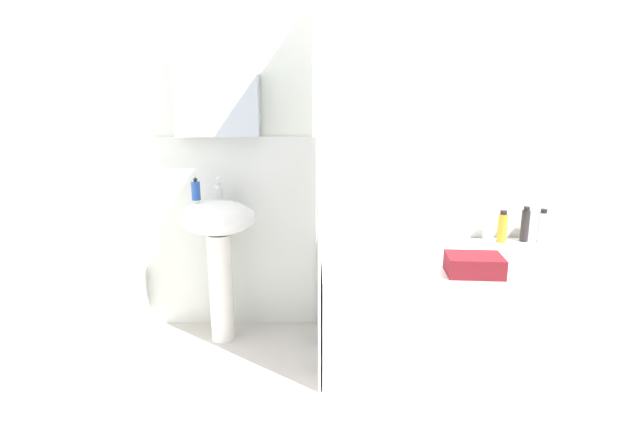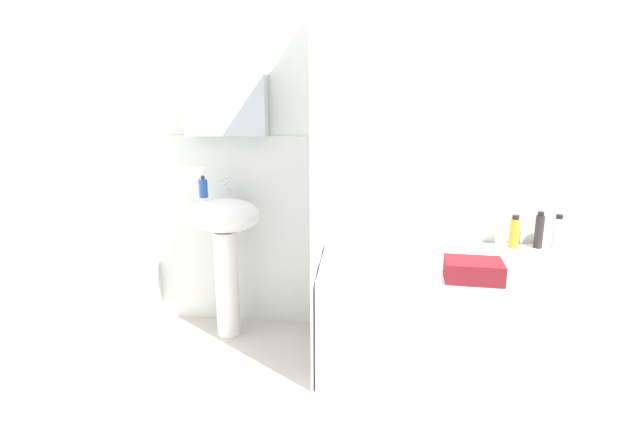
% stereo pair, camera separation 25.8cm
% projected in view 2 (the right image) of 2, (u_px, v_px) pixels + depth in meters
% --- Properties ---
extents(wall_back_tiled, '(3.60, 0.18, 2.40)m').
position_uv_depth(wall_back_tiled, '(391.00, 147.00, 2.91)').
color(wall_back_tiled, silver).
rests_on(wall_back_tiled, ground_plane).
extents(wall_left_tiled, '(0.07, 1.81, 2.40)m').
position_uv_depth(wall_left_tiled, '(57.00, 170.00, 2.15)').
color(wall_left_tiled, silver).
rests_on(wall_left_tiled, ground_plane).
extents(sink, '(0.44, 0.34, 0.86)m').
position_uv_depth(sink, '(225.00, 236.00, 2.88)').
color(sink, white).
rests_on(sink, ground_plane).
extents(faucet, '(0.03, 0.12, 0.12)m').
position_uv_depth(faucet, '(226.00, 186.00, 2.90)').
color(faucet, silver).
rests_on(faucet, sink).
extents(soap_dispenser, '(0.05, 0.05, 0.13)m').
position_uv_depth(soap_dispenser, '(203.00, 188.00, 2.85)').
color(soap_dispenser, '#254BA2').
rests_on(soap_dispenser, sink).
extents(bathtub, '(1.44, 0.76, 0.57)m').
position_uv_depth(bathtub, '(453.00, 312.00, 2.67)').
color(bathtub, white).
rests_on(bathtub, ground_plane).
extents(shower_curtain, '(0.01, 0.76, 2.00)m').
position_uv_depth(shower_curtain, '(319.00, 181.00, 2.56)').
color(shower_curtain, white).
rests_on(shower_curtain, ground_plane).
extents(lotion_bottle, '(0.05, 0.05, 0.20)m').
position_uv_depth(lotion_bottle, '(558.00, 233.00, 2.80)').
color(lotion_bottle, white).
rests_on(lotion_bottle, bathtub).
extents(body_wash_bottle, '(0.05, 0.05, 0.22)m').
position_uv_depth(body_wash_bottle, '(539.00, 231.00, 2.82)').
color(body_wash_bottle, '#2D292A').
rests_on(body_wash_bottle, bathtub).
extents(shampoo_bottle, '(0.06, 0.06, 0.19)m').
position_uv_depth(shampoo_bottle, '(514.00, 232.00, 2.83)').
color(shampoo_bottle, gold).
rests_on(shampoo_bottle, bathtub).
extents(towel_folded, '(0.29, 0.21, 0.10)m').
position_uv_depth(towel_folded, '(473.00, 270.00, 2.34)').
color(towel_folded, maroon).
rests_on(towel_folded, bathtub).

